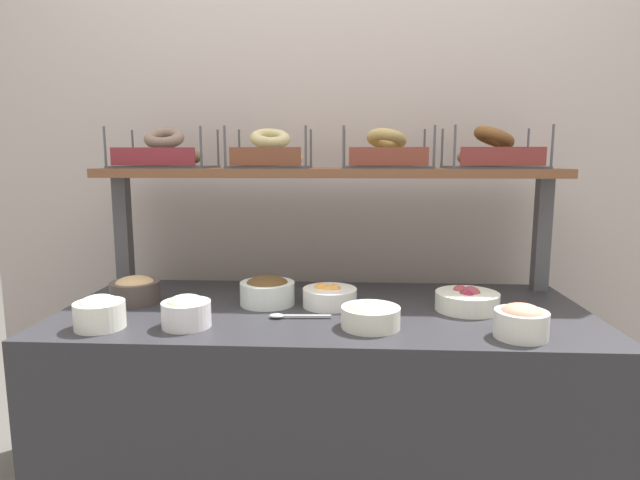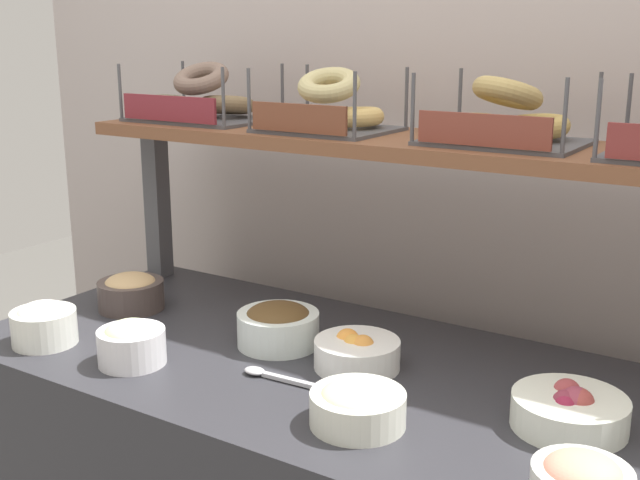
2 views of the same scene
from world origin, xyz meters
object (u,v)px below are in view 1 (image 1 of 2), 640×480
(bowl_scallion_spread, at_px, (186,311))
(bagel_basket_plain, at_px, (270,155))
(bowl_fruit_salad, at_px, (329,296))
(bowl_beet_salad, at_px, (467,300))
(bowl_hummus, at_px, (135,290))
(bowl_chocolate_spread, at_px, (267,290))
(bagel_basket_poppy, at_px, (164,154))
(serving_spoon_near_plate, at_px, (290,316))
(bowl_potato_salad, at_px, (371,315))
(bagel_basket_sesame, at_px, (386,155))
(bowl_lox_spread, at_px, (521,321))
(bowl_cream_cheese, at_px, (100,312))
(bagel_basket_cinnamon_raisin, at_px, (493,154))

(bowl_scallion_spread, bearing_deg, bagel_basket_plain, 69.84)
(bagel_basket_plain, bearing_deg, bowl_fruit_salad, -47.18)
(bagel_basket_plain, bearing_deg, bowl_beet_salad, -21.87)
(bowl_hummus, height_order, bagel_basket_plain, bagel_basket_plain)
(bowl_fruit_salad, relative_size, bowl_chocolate_spread, 0.98)
(bowl_hummus, bearing_deg, bagel_basket_poppy, 82.95)
(serving_spoon_near_plate, height_order, bagel_basket_poppy, bagel_basket_poppy)
(bowl_chocolate_spread, relative_size, bagel_basket_poppy, 0.52)
(bowl_scallion_spread, height_order, bowl_chocolate_spread, same)
(bowl_chocolate_spread, bearing_deg, bagel_basket_plain, 94.96)
(bowl_scallion_spread, xyz_separation_m, serving_spoon_near_plate, (0.28, 0.09, -0.04))
(bowl_scallion_spread, distance_m, bagel_basket_poppy, 0.68)
(bagel_basket_plain, bearing_deg, bowl_hummus, -150.96)
(bowl_scallion_spread, distance_m, bowl_potato_salad, 0.51)
(bowl_potato_salad, xyz_separation_m, bagel_basket_sesame, (0.06, 0.45, 0.44))
(bowl_fruit_salad, bearing_deg, bowl_hummus, 179.30)
(bowl_fruit_salad, height_order, bowl_hummus, bowl_hummus)
(bowl_fruit_salad, height_order, bowl_scallion_spread, bowl_scallion_spread)
(bowl_scallion_spread, bearing_deg, bowl_hummus, 135.98)
(bowl_scallion_spread, height_order, bowl_hummus, bowl_scallion_spread)
(bowl_potato_salad, distance_m, bagel_basket_sesame, 0.63)
(bowl_lox_spread, relative_size, bagel_basket_plain, 0.50)
(bowl_fruit_salad, xyz_separation_m, bowl_hummus, (-0.63, 0.01, 0.01))
(bowl_scallion_spread, xyz_separation_m, bowl_potato_salad, (0.51, 0.02, -0.01))
(bowl_chocolate_spread, bearing_deg, bowl_lox_spread, -21.46)
(bowl_potato_salad, xyz_separation_m, bowl_chocolate_spread, (-0.32, 0.22, 0.01))
(bowl_hummus, relative_size, serving_spoon_near_plate, 0.86)
(bowl_chocolate_spread, height_order, bowl_cream_cheese, bowl_cream_cheese)
(bowl_beet_salad, bearing_deg, bagel_basket_cinnamon_raisin, 64.06)
(bowl_beet_salad, bearing_deg, bagel_basket_poppy, 165.16)
(bowl_scallion_spread, xyz_separation_m, bowl_lox_spread, (0.90, -0.04, -0.00))
(bowl_potato_salad, height_order, bowl_chocolate_spread, bowl_chocolate_spread)
(bowl_potato_salad, distance_m, bowl_cream_cheese, 0.75)
(bagel_basket_cinnamon_raisin, bearing_deg, bowl_lox_spread, -94.33)
(bowl_hummus, distance_m, bagel_basket_cinnamon_raisin, 1.28)
(bowl_beet_salad, bearing_deg, bowl_potato_salad, -148.99)
(bowl_hummus, xyz_separation_m, bagel_basket_cinnamon_raisin, (1.18, 0.22, 0.43))
(bowl_potato_salad, bearing_deg, bagel_basket_plain, 127.64)
(bagel_basket_poppy, relative_size, bagel_basket_plain, 1.22)
(bowl_beet_salad, height_order, bagel_basket_poppy, bagel_basket_poppy)
(bowl_beet_salad, distance_m, bowl_hummus, 1.06)
(bagel_basket_plain, bearing_deg, bowl_lox_spread, -34.63)
(bowl_beet_salad, height_order, bagel_basket_cinnamon_raisin, bagel_basket_cinnamon_raisin)
(bowl_lox_spread, bearing_deg, bowl_cream_cheese, 179.21)
(bowl_chocolate_spread, xyz_separation_m, bagel_basket_plain, (-0.02, 0.22, 0.43))
(bagel_basket_sesame, bearing_deg, bowl_chocolate_spread, -148.51)
(bowl_potato_salad, xyz_separation_m, serving_spoon_near_plate, (-0.23, 0.07, -0.03))
(serving_spoon_near_plate, bearing_deg, bowl_fruit_salad, 50.81)
(serving_spoon_near_plate, bearing_deg, bagel_basket_sesame, 52.34)
(bagel_basket_plain, height_order, bagel_basket_sesame, bagel_basket_plain)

